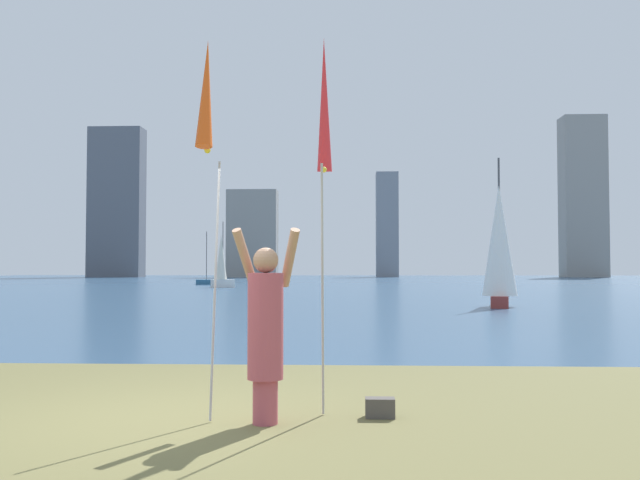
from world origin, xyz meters
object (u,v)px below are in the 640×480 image
bag (380,408)px  sailboat_0 (499,246)px  kite_flag_right (324,112)px  sailboat_4 (222,263)px  kite_flag_left (206,104)px  sailboat_2 (206,281)px  person (266,327)px

bag → sailboat_0: (5.27, 19.31, 2.20)m
kite_flag_right → sailboat_0: (5.83, 18.96, -0.83)m
sailboat_0 → kite_flag_right: bearing=-107.1°
kite_flag_right → sailboat_4: size_ratio=0.81×
kite_flag_left → sailboat_2: sailboat_2 is taller
kite_flag_right → bag: kite_flag_right is taller
bag → sailboat_0: sailboat_0 is taller
person → sailboat_2: bearing=96.4°
sailboat_2 → person: bearing=-77.6°
kite_flag_left → bag: kite_flag_left is taller
kite_flag_right → bag: size_ratio=13.44×
person → sailboat_2: 53.65m
kite_flag_left → sailboat_0: sailboat_0 is taller
person → bag: bearing=10.1°
bag → sailboat_4: sailboat_4 is taller
bag → sailboat_0: bearing=74.7°
sailboat_0 → sailboat_2: size_ratio=1.24×
kite_flag_right → sailboat_4: sailboat_4 is taller
kite_flag_left → sailboat_0: size_ratio=0.65×
kite_flag_left → bag: (1.63, 0.55, -2.92)m
sailboat_2 → sailboat_4: (2.93, -8.70, 1.49)m
sailboat_0 → kite_flag_left: bearing=-109.2°
bag → kite_flag_left: bearing=-161.4°
kite_flag_right → sailboat_4: 43.99m
kite_flag_left → sailboat_4: (-8.09, 43.92, -1.25)m
bag → person: bearing=-163.9°
kite_flag_left → kite_flag_right: kite_flag_right is taller
person → kite_flag_right: (0.53, 0.68, 2.21)m
person → bag: person is taller
kite_flag_left → sailboat_2: (-11.02, 52.62, -2.74)m
bag → sailboat_4: size_ratio=0.06×
kite_flag_right → sailboat_4: bearing=102.0°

